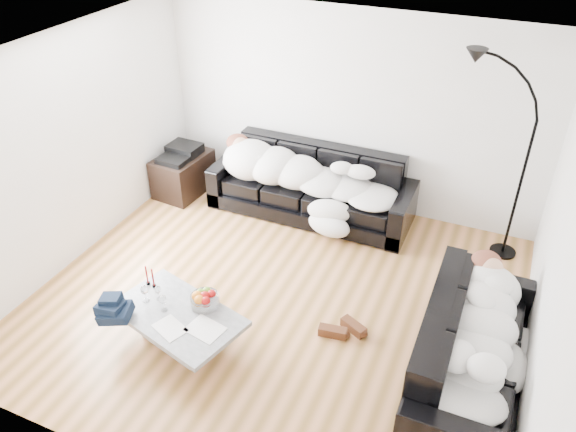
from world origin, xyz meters
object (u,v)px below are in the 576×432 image
at_px(sleeper_right, 478,331).
at_px(shoes, 342,329).
at_px(coffee_table, 179,327).
at_px(wine_glass_c, 163,303).
at_px(sofa_back, 311,184).
at_px(sleeper_back, 310,172).
at_px(av_cabinet, 183,174).
at_px(wine_glass_b, 145,294).
at_px(stereo, 181,152).
at_px(candle_left, 147,276).
at_px(candle_right, 153,278).
at_px(sofa_right, 473,349).
at_px(wine_glass_a, 158,293).
at_px(fruit_bowl, 205,298).
at_px(floor_lamp, 522,177).

bearing_deg(sleeper_right, shoes, 84.00).
relative_size(coffee_table, wine_glass_c, 7.02).
bearing_deg(sofa_back, sleeper_back, -90.00).
bearing_deg(coffee_table, av_cabinet, 121.42).
relative_size(wine_glass_b, stereo, 0.42).
bearing_deg(candle_left, candle_right, -8.43).
bearing_deg(candle_left, sleeper_right, 6.51).
distance_m(shoes, av_cabinet, 3.46).
bearing_deg(wine_glass_b, wine_glass_c, -9.98).
distance_m(sofa_back, coffee_table, 2.73).
bearing_deg(sofa_back, sofa_right, -41.48).
bearing_deg(wine_glass_a, shoes, 20.49).
height_order(sofa_back, wine_glass_c, sofa_back).
bearing_deg(stereo, av_cabinet, 0.00).
bearing_deg(wine_glass_b, candle_right, 103.22).
height_order(fruit_bowl, shoes, fruit_bowl).
distance_m(fruit_bowl, stereo, 2.87).
bearing_deg(sleeper_right, coffee_table, 102.95).
bearing_deg(sleeper_right, wine_glass_b, 100.81).
distance_m(fruit_bowl, wine_glass_b, 0.59).
bearing_deg(av_cabinet, floor_lamp, 9.11).
height_order(sleeper_back, wine_glass_c, sleeper_back).
distance_m(sofa_right, floor_lamp, 2.28).
distance_m(sofa_right, sleeper_right, 0.22).
distance_m(sofa_back, wine_glass_c, 2.75).
xyz_separation_m(sleeper_right, wine_glass_a, (-2.95, -0.51, -0.19)).
relative_size(wine_glass_b, floor_lamp, 0.09).
relative_size(wine_glass_b, wine_glass_c, 1.02).
bearing_deg(coffee_table, candle_right, 150.68).
bearing_deg(wine_glass_a, sofa_back, 77.26).
bearing_deg(shoes, candle_right, -161.74).
relative_size(sofa_back, sleeper_back, 1.18).
bearing_deg(candle_right, candle_left, 171.57).
bearing_deg(sleeper_right, sleeper_back, 49.21).
distance_m(wine_glass_c, av_cabinet, 2.88).
distance_m(wine_glass_c, candle_left, 0.45).
bearing_deg(wine_glass_b, stereo, 115.00).
distance_m(coffee_table, wine_glass_c, 0.31).
xyz_separation_m(sofa_right, floor_lamp, (0.11, 2.18, 0.63)).
bearing_deg(fruit_bowl, av_cabinet, 126.85).
bearing_deg(wine_glass_c, wine_glass_a, 139.90).
height_order(wine_glass_b, candle_left, candle_left).
height_order(sleeper_back, stereo, sleeper_back).
relative_size(sofa_right, av_cabinet, 2.55).
height_order(shoes, floor_lamp, floor_lamp).
distance_m(sleeper_back, candle_left, 2.54).
xyz_separation_m(wine_glass_b, stereo, (-1.15, 2.47, 0.16)).
bearing_deg(coffee_table, wine_glass_a, 158.98).
relative_size(coffee_table, floor_lamp, 0.60).
height_order(sleeper_right, wine_glass_c, sleeper_right).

